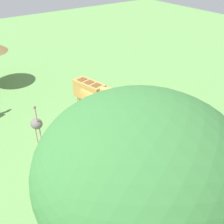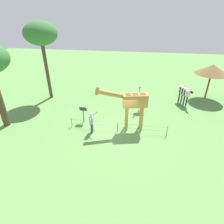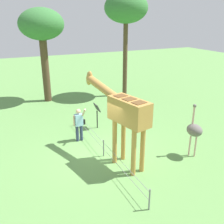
# 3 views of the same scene
# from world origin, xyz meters

# --- Properties ---
(ground_plane) EXTENTS (60.00, 60.00, 0.00)m
(ground_plane) POSITION_xyz_m (0.00, 0.00, 0.00)
(ground_plane) COLOR #60934C
(giraffe) EXTENTS (3.66, 1.27, 3.38)m
(giraffe) POSITION_xyz_m (-0.84, -0.36, 2.19)
(giraffe) COLOR #BC8942
(giraffe) RESTS_ON ground_plane
(visitor) EXTENTS (0.62, 0.58, 1.72)m
(visitor) POSITION_xyz_m (1.79, 0.58, 0.90)
(visitor) COLOR navy
(visitor) RESTS_ON ground_plane
(zebra) EXTENTS (0.99, 1.78, 1.66)m
(zebra) POSITION_xyz_m (-5.49, -5.31, 1.16)
(zebra) COLOR black
(zebra) RESTS_ON ground_plane
(ostrich) EXTENTS (0.70, 0.56, 2.25)m
(ostrich) POSITION_xyz_m (-1.53, -3.25, 1.18)
(ostrich) COLOR #CC9E93
(ostrich) RESTS_ON ground_plane
(shade_hut_far) EXTENTS (3.09, 3.09, 3.38)m
(shade_hut_far) POSITION_xyz_m (-7.99, -7.09, 2.92)
(shade_hut_far) COLOR brown
(shade_hut_far) RESTS_ON ground_plane
(tree_east) EXTENTS (2.90, 2.90, 7.05)m
(tree_east) POSITION_xyz_m (7.46, -4.75, 5.94)
(tree_east) COLOR brown
(tree_east) RESTS_ON ground_plane
(info_sign) EXTENTS (0.56, 0.21, 1.32)m
(info_sign) POSITION_xyz_m (2.81, -0.72, 0.95)
(info_sign) COLOR black
(info_sign) RESTS_ON ground_plane
(wire_fence) EXTENTS (7.05, 0.05, 0.75)m
(wire_fence) POSITION_xyz_m (0.00, 0.12, 0.40)
(wire_fence) COLOR slate
(wire_fence) RESTS_ON ground_plane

